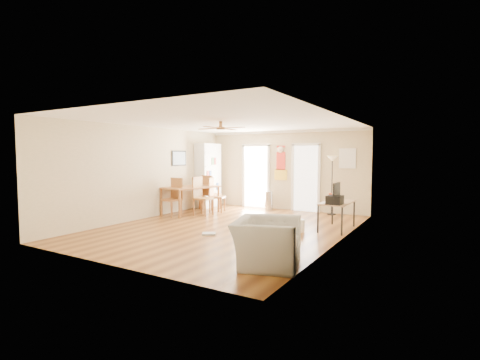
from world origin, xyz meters
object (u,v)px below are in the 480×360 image
Objects in this scene: torchiere_lamp at (332,185)px; wastebasket_a at (299,226)px; dining_chair_near at (172,197)px; printer at (335,200)px; dining_chair_right_a at (217,195)px; wastebasket_b at (282,228)px; armchair at (267,242)px; bookshelf at (208,175)px; dining_chair_right_b at (203,196)px; dining_table at (191,200)px; computer_desk at (337,216)px; trash_can at (269,200)px; dining_chair_far at (212,192)px.

torchiere_lamp is 2.88m from wastebasket_a.
dining_chair_near is 2.87× the size of printer.
dining_chair_right_a is 3.62m from wastebasket_b.
dining_chair_near is at bearing 42.04° from armchair.
torchiere_lamp is 6.08× the size of wastebasket_a.
bookshelf is at bearing 101.34° from dining_chair_near.
dining_chair_right_b reaches higher than dining_chair_near.
dining_table reaches higher than computer_desk.
dining_table is 1.44× the size of armchair.
dining_chair_near is at bearing -86.55° from bookshelf.
torchiere_lamp is at bearing 27.66° from dining_table.
torchiere_lamp reaches higher than wastebasket_b.
bookshelf is at bearing 32.50° from dining_chair_right_a.
dining_chair_right_b is 3.88m from torchiere_lamp.
bookshelf reaches higher than torchiere_lamp.
printer is (0.06, -0.43, 0.44)m from computer_desk.
bookshelf is at bearing 152.27° from wastebasket_a.
computer_desk is 4.30× the size of wastebasket_a.
dining_table is at bearing 168.54° from wastebasket_a.
dining_table is 4.54m from computer_desk.
trash_can reaches higher than wastebasket_b.
dining_table is 4.33m from torchiere_lamp.
dining_chair_far is at bearing 21.45° from dining_chair_right_b.
trash_can is at bearing 120.55° from wastebasket_b.
dining_chair_right_a is at bearing 156.52° from wastebasket_a.
printer is 1.33× the size of wastebasket_a.
bookshelf is 1.89× the size of armchair.
computer_desk reaches higher than trash_can.
computer_desk is 4.14× the size of wastebasket_b.
trash_can is 3.83m from printer.
wastebasket_a is (-0.69, -0.69, -0.19)m from computer_desk.
dining_chair_near is 4.02m from wastebasket_a.
torchiere_lamp is at bearing 86.49° from wastebasket_b.
bookshelf is 1.95× the size of dining_chair_far.
trash_can is at bearing 127.68° from wastebasket_a.
dining_chair_near is at bearing -102.18° from dining_table.
bookshelf reaches higher than dining_chair_right_a.
armchair reaches higher than wastebasket_a.
dining_chair_right_b is 3.30m from wastebasket_b.
printer is (4.60, -0.52, 0.36)m from dining_table.
wastebasket_a is at bearing -11.46° from dining_table.
printer is at bearing -72.67° from torchiere_lamp.
computer_desk is at bearing -92.22° from dining_chair_right_b.
dining_table is at bearing -131.23° from trash_can.
bookshelf is at bearing 27.37° from armchair.
dining_chair_far is at bearing 160.12° from printer.
dining_chair_far is at bearing 86.61° from dining_table.
dining_chair_far is (0.42, -0.39, -0.53)m from bookshelf.
torchiere_lamp reaches higher than computer_desk.
computer_desk is at bearing -1.12° from dining_table.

